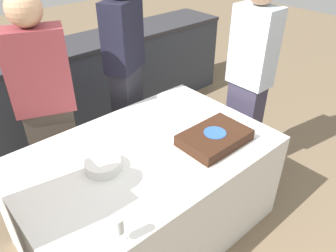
# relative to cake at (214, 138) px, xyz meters

# --- Properties ---
(ground_plane) EXTENTS (14.00, 14.00, 0.00)m
(ground_plane) POSITION_rel_cake_xyz_m (-0.40, 0.24, -0.76)
(ground_plane) COLOR #7A664C
(back_counter) EXTENTS (4.40, 0.58, 0.92)m
(back_counter) POSITION_rel_cake_xyz_m (-0.40, 1.85, -0.30)
(back_counter) COLOR #333842
(back_counter) RESTS_ON ground_plane
(dining_table) EXTENTS (1.67, 1.08, 0.73)m
(dining_table) POSITION_rel_cake_xyz_m (-0.40, 0.24, -0.40)
(dining_table) COLOR silver
(dining_table) RESTS_ON ground_plane
(cake) EXTENTS (0.49, 0.35, 0.08)m
(cake) POSITION_rel_cake_xyz_m (0.00, 0.00, 0.00)
(cake) COLOR #B7B2AD
(cake) RESTS_ON dining_table
(plate_stack) EXTENTS (0.21, 0.21, 0.06)m
(plate_stack) POSITION_rel_cake_xyz_m (-0.70, 0.26, -0.01)
(plate_stack) COLOR white
(plate_stack) RESTS_ON dining_table
(wine_glass) EXTENTS (0.06, 0.06, 0.16)m
(wine_glass) POSITION_rel_cake_xyz_m (-0.91, -0.24, 0.07)
(wine_glass) COLOR white
(wine_glass) RESTS_ON dining_table
(side_plate_near_cake) EXTENTS (0.19, 0.19, 0.00)m
(side_plate_near_cake) POSITION_rel_cake_xyz_m (-0.01, 0.29, -0.04)
(side_plate_near_cake) COLOR white
(side_plate_near_cake) RESTS_ON dining_table
(person_cutting_cake) EXTENTS (0.40, 0.34, 1.69)m
(person_cutting_cake) POSITION_rel_cake_xyz_m (0.00, 1.00, 0.13)
(person_cutting_cake) COLOR #282833
(person_cutting_cake) RESTS_ON ground_plane
(person_seated_right) EXTENTS (0.20, 0.32, 1.66)m
(person_seated_right) POSITION_rel_cake_xyz_m (0.66, 0.24, 0.11)
(person_seated_right) COLOR #383347
(person_seated_right) RESTS_ON ground_plane
(person_standing_back) EXTENTS (0.45, 0.34, 1.63)m
(person_standing_back) POSITION_rel_cake_xyz_m (-0.70, 1.00, 0.09)
(person_standing_back) COLOR #4C4238
(person_standing_back) RESTS_ON ground_plane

